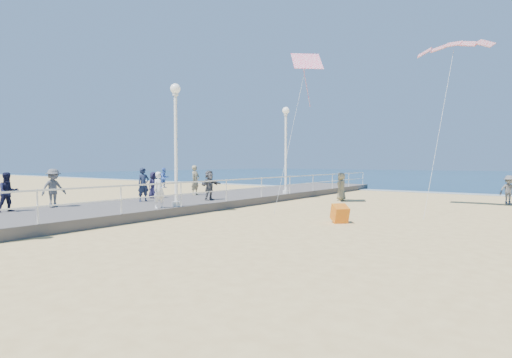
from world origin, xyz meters
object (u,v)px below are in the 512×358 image
Objects in this scene: woman_holding_toddler at (159,190)px; beach_walker_a at (509,190)px; toddler_held at (164,178)px; spectator_5 at (209,185)px; beach_walker_c at (341,187)px; spectator_0 at (143,185)px; spectator_2 at (53,188)px; box_kite at (340,215)px; lamp_post_mid at (176,131)px; lamp_post_far at (286,141)px; spectator_4 at (154,185)px; spectator_7 at (8,192)px; spectator_6 at (195,180)px.

beach_walker_a is at bearing -29.83° from woman_holding_toddler.
beach_walker_a is at bearing -29.75° from toddler_held.
beach_walker_c is (3.80, 7.60, -0.31)m from spectator_5.
spectator_0 reaches higher than spectator_5.
toddler_held reaches higher than spectator_2.
beach_walker_c is at bearing 67.32° from box_kite.
woman_holding_toddler is 0.55m from toddler_held.
lamp_post_mid is 3.48× the size of woman_holding_toddler.
spectator_0 is 1.09× the size of spectator_5.
toddler_held is 0.50× the size of spectator_0.
lamp_post_mid reaches higher than beach_walker_c.
lamp_post_mid is 11.36m from beach_walker_c.
beach_walker_a is at bearing 23.43° from lamp_post_far.
spectator_5 is at bearing -72.96° from spectator_4.
spectator_0 is at bearing -18.97° from spectator_2.
spectator_0 is at bearing -44.77° from beach_walker_c.
spectator_7 is at bearing 168.55° from box_kite.
spectator_2 is at bearing -167.01° from beach_walker_a.
spectator_7 is 24.41m from beach_walker_a.
spectator_6 is (0.38, 2.76, 0.17)m from spectator_4.
woman_holding_toddler is at bearing -93.22° from lamp_post_mid.
spectator_0 is 1.03× the size of beach_walker_a.
woman_holding_toddler reaches higher than spectator_4.
lamp_post_mid is 1.00× the size of lamp_post_far.
lamp_post_far is at bearing 90.00° from lamp_post_mid.
lamp_post_far is 13.18m from spectator_2.
spectator_6 reaches higher than spectator_0.
box_kite is at bearing -57.58° from woman_holding_toddler.
toddler_held reaches higher than woman_holding_toddler.
toddler_held is (0.10, -9.74, -1.99)m from lamp_post_far.
beach_walker_c is (6.59, 5.79, -0.42)m from spectator_6.
spectator_7 is at bearing -37.61° from beach_walker_c.
spectator_0 is at bearing 74.75° from toddler_held.
spectator_0 is 11.66m from beach_walker_c.
lamp_post_far is 3.05× the size of spectator_6.
spectator_7 reaches higher than woman_holding_toddler.
spectator_5 is (-0.83, 3.00, -2.50)m from lamp_post_mid.
spectator_2 is 8.15m from spectator_6.
spectator_6 is 1.02× the size of beach_walker_c.
beach_walker_a is 2.68× the size of box_kite.
lamp_post_far is 6.03m from spectator_6.
spectator_2 is 1.03× the size of beach_walker_a.
spectator_2 is 5.38m from spectator_4.
spectator_0 reaches higher than spectator_4.
spectator_6 is 1.09× the size of beach_walker_a.
woman_holding_toddler is at bearing -171.16° from spectator_5.
spectator_5 is at bearing -16.83° from spectator_7.
woman_holding_toddler is 1.01× the size of spectator_5.
spectator_0 is 1.84m from spectator_4.
woman_holding_toddler is 11.89m from beach_walker_c.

